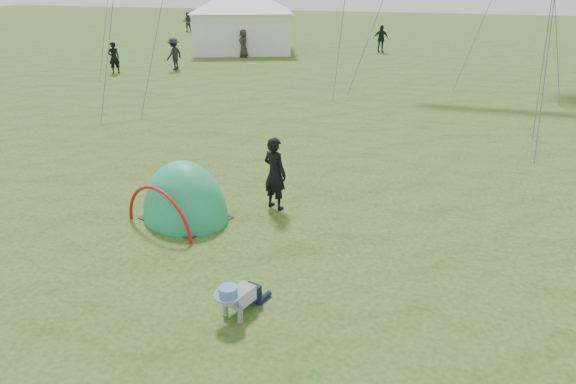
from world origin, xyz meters
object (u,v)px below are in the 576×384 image
(crawling_toddler, at_px, (238,297))
(event_marquee, at_px, (242,16))
(standing_adult, at_px, (275,173))
(popup_tent, at_px, (186,218))

(crawling_toddler, relative_size, event_marquee, 0.12)
(crawling_toddler, relative_size, standing_adult, 0.49)
(crawling_toddler, bearing_deg, event_marquee, 128.61)
(popup_tent, distance_m, standing_adult, 2.12)
(crawling_toddler, bearing_deg, popup_tent, 147.24)
(popup_tent, relative_size, standing_adult, 1.56)
(crawling_toddler, xyz_separation_m, standing_adult, (-0.71, 3.82, 0.51))
(crawling_toddler, bearing_deg, standing_adult, 117.30)
(standing_adult, xyz_separation_m, event_marquee, (-10.33, 23.72, 1.43))
(crawling_toddler, distance_m, popup_tent, 3.63)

